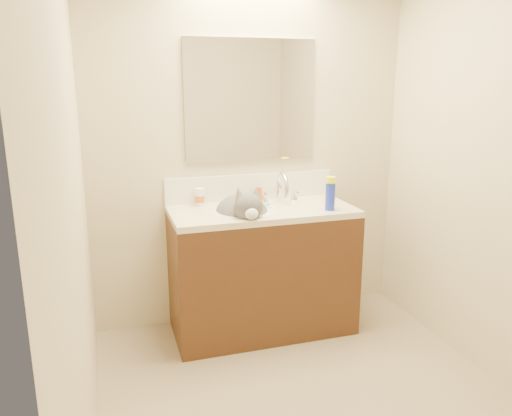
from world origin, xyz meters
TOP-DOWN VIEW (x-y plane):
  - ground at (0.00, 0.00)m, footprint 2.50×2.50m
  - room_shell at (0.00, 0.00)m, footprint 2.24×2.54m
  - vanity_cabinet at (0.00, 0.97)m, footprint 1.20×0.55m
  - counter_slab at (0.00, 0.97)m, footprint 1.20×0.55m
  - basin at (-0.12, 0.94)m, footprint 0.45×0.36m
  - faucet at (0.18, 1.11)m, footprint 0.28×0.20m
  - cat at (-0.14, 0.94)m, footprint 0.39×0.49m
  - backsplash at (0.00, 1.24)m, footprint 1.20×0.02m
  - mirror at (0.00, 1.24)m, footprint 0.90×0.02m
  - pill_bottle at (-0.38, 1.17)m, footprint 0.07×0.07m
  - pill_label at (-0.38, 1.17)m, footprint 0.08×0.08m
  - silver_jar at (-0.01, 1.17)m, footprint 0.06×0.06m
  - amber_bottle at (0.03, 1.16)m, footprint 0.05×0.05m
  - toothbrush at (0.06, 1.03)m, footprint 0.02×0.13m
  - toothbrush_head at (0.06, 1.03)m, footprint 0.02×0.03m
  - spray_can at (0.40, 0.81)m, footprint 0.08×0.08m
  - spray_cap at (0.40, 0.81)m, footprint 0.08×0.08m

SIDE VIEW (x-z plane):
  - ground at x=0.00m, z-range 0.00..0.00m
  - vanity_cabinet at x=0.00m, z-range 0.00..0.82m
  - basin at x=-0.12m, z-range 0.72..0.86m
  - counter_slab at x=0.00m, z-range 0.82..0.86m
  - cat at x=-0.14m, z-range 0.67..1.02m
  - toothbrush at x=0.06m, z-range 0.86..0.87m
  - toothbrush_head at x=0.06m, z-range 0.86..0.88m
  - silver_jar at x=-0.01m, z-range 0.86..0.92m
  - pill_label at x=-0.38m, z-range 0.89..0.93m
  - amber_bottle at x=0.03m, z-range 0.86..0.96m
  - pill_bottle at x=-0.38m, z-range 0.86..0.98m
  - spray_can at x=0.40m, z-range 0.86..1.03m
  - faucet at x=0.18m, z-range 0.84..1.05m
  - backsplash at x=0.00m, z-range 0.86..1.04m
  - spray_cap at x=0.40m, z-range 1.04..1.08m
  - room_shell at x=0.00m, z-range 0.23..2.75m
  - mirror at x=0.00m, z-range 1.14..1.94m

